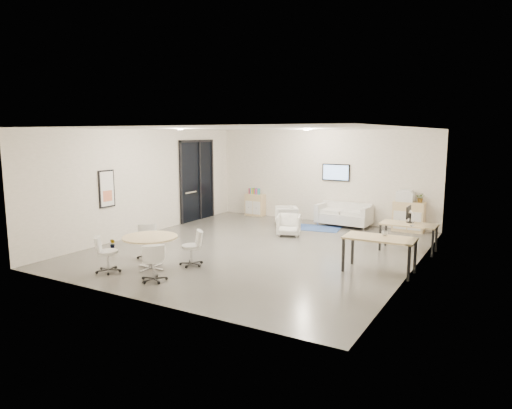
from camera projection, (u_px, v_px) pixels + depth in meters
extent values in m
cube|color=#514E4A|center=(259.00, 263.00, 12.38)|extent=(8.00, 9.00, 0.80)
cube|color=white|center=(259.00, 113.00, 11.76)|extent=(8.00, 9.00, 0.80)
cube|color=beige|center=(327.00, 175.00, 16.27)|extent=(8.00, 0.80, 3.20)
cube|color=beige|center=(120.00, 219.00, 7.87)|extent=(8.00, 0.80, 3.20)
cube|color=beige|center=(137.00, 181.00, 14.24)|extent=(0.80, 9.00, 3.20)
cube|color=beige|center=(435.00, 202.00, 9.91)|extent=(0.80, 9.00, 3.20)
cube|color=black|center=(197.00, 180.00, 16.19)|extent=(0.02, 1.90, 2.85)
cube|color=black|center=(197.00, 141.00, 15.97)|extent=(0.06, 1.90, 0.08)
cube|color=black|center=(181.00, 183.00, 15.40)|extent=(0.06, 0.08, 2.85)
cube|color=black|center=(212.00, 178.00, 16.96)|extent=(0.06, 0.08, 2.85)
cube|color=black|center=(200.00, 180.00, 16.31)|extent=(0.06, 0.07, 2.85)
cube|color=#B2B2B7|center=(191.00, 192.00, 15.83)|extent=(0.04, 0.60, 0.05)
cube|color=black|center=(107.00, 189.00, 12.67)|extent=(0.04, 0.54, 1.04)
cube|color=white|center=(107.00, 189.00, 12.65)|extent=(0.01, 0.46, 0.96)
cube|color=#D87753|center=(108.00, 196.00, 12.68)|extent=(0.01, 0.32, 0.30)
cube|color=black|center=(336.00, 172.00, 15.63)|extent=(0.98, 0.05, 0.58)
cube|color=#84AAE4|center=(336.00, 173.00, 15.61)|extent=(0.90, 0.01, 0.50)
cylinder|color=#FFEAC6|center=(180.00, 129.00, 11.86)|extent=(0.14, 0.14, 0.03)
cylinder|color=#FFEAC6|center=(310.00, 129.00, 11.67)|extent=(0.14, 0.14, 0.03)
cylinder|color=#FFEAC6|center=(306.00, 130.00, 14.40)|extent=(0.14, 0.14, 0.03)
cube|color=#D4B280|center=(255.00, 205.00, 17.21)|extent=(0.72, 0.36, 0.82)
cube|color=silver|center=(249.00, 207.00, 17.14)|extent=(0.30, 0.02, 0.49)
cube|color=silver|center=(257.00, 208.00, 16.98)|extent=(0.30, 0.02, 0.49)
cube|color=#D4B280|center=(409.00, 217.00, 14.39)|extent=(0.95, 0.45, 0.95)
cube|color=silver|center=(400.00, 220.00, 14.32)|extent=(0.40, 0.02, 0.57)
cube|color=silver|center=(414.00, 221.00, 14.10)|extent=(0.40, 0.02, 0.57)
cube|color=red|center=(250.00, 191.00, 17.24)|extent=(0.04, 0.14, 0.22)
cube|color=#337FCC|center=(251.00, 191.00, 17.22)|extent=(0.04, 0.14, 0.22)
cube|color=gold|center=(252.00, 191.00, 17.19)|extent=(0.04, 0.14, 0.22)
cube|color=#4CB24C|center=(254.00, 191.00, 17.16)|extent=(0.04, 0.14, 0.22)
cube|color=#CC6619|center=(255.00, 191.00, 17.13)|extent=(0.04, 0.14, 0.22)
cube|color=purple|center=(256.00, 191.00, 17.11)|extent=(0.04, 0.14, 0.22)
cube|color=#E54C7F|center=(257.00, 191.00, 17.08)|extent=(0.04, 0.14, 0.22)
cube|color=teal|center=(259.00, 191.00, 17.05)|extent=(0.04, 0.14, 0.22)
cube|color=white|center=(406.00, 197.00, 14.36)|extent=(0.52, 0.44, 0.30)
cube|color=white|center=(406.00, 191.00, 14.33)|extent=(0.39, 0.33, 0.06)
cube|color=silver|center=(344.00, 218.00, 15.23)|extent=(1.80, 0.98, 0.33)
cube|color=silver|center=(347.00, 207.00, 15.47)|extent=(1.76, 0.30, 0.33)
cube|color=silver|center=(321.00, 211.00, 15.60)|extent=(0.20, 0.88, 0.65)
cube|color=silver|center=(367.00, 215.00, 14.81)|extent=(0.20, 0.88, 0.65)
cube|color=#2A4A83|center=(316.00, 228.00, 14.94)|extent=(1.68, 1.24, 0.01)
imported|color=silver|center=(286.00, 215.00, 15.24)|extent=(0.94, 0.95, 0.73)
imported|color=silver|center=(289.00, 224.00, 13.83)|extent=(0.86, 0.84, 0.70)
cube|color=#D4B280|center=(409.00, 224.00, 11.93)|extent=(1.42, 0.71, 0.04)
cube|color=black|center=(380.00, 238.00, 12.05)|extent=(0.05, 0.05, 0.70)
cube|color=black|center=(432.00, 243.00, 11.41)|extent=(0.05, 0.05, 0.70)
cube|color=black|center=(386.00, 233.00, 12.57)|extent=(0.05, 0.05, 0.70)
cube|color=black|center=(436.00, 239.00, 11.93)|extent=(0.05, 0.05, 0.70)
cube|color=#D4B280|center=(380.00, 238.00, 10.08)|extent=(1.55, 0.80, 0.04)
cube|color=black|center=(343.00, 255.00, 10.21)|extent=(0.05, 0.05, 0.76)
cube|color=black|center=(409.00, 264.00, 9.51)|extent=(0.05, 0.05, 0.76)
cube|color=black|center=(353.00, 249.00, 10.77)|extent=(0.05, 0.05, 0.76)
cube|color=black|center=(415.00, 257.00, 10.07)|extent=(0.05, 0.05, 0.76)
cylinder|color=black|center=(410.00, 222.00, 12.06)|extent=(0.20, 0.20, 0.02)
cube|color=black|center=(410.00, 218.00, 12.04)|extent=(0.04, 0.03, 0.24)
cube|color=black|center=(409.00, 212.00, 12.04)|extent=(0.03, 0.50, 0.32)
cylinder|color=#D4B280|center=(150.00, 237.00, 10.36)|extent=(1.24, 1.24, 0.04)
cylinder|color=#B2B2B7|center=(151.00, 253.00, 10.42)|extent=(0.10, 0.10, 0.72)
cube|color=#B2B2B7|center=(151.00, 268.00, 10.47)|extent=(0.73, 0.06, 0.03)
cube|color=#B2B2B7|center=(151.00, 268.00, 10.47)|extent=(0.06, 0.73, 0.03)
imported|color=#3F7F3F|center=(421.00, 199.00, 14.12)|extent=(0.31, 0.33, 0.23)
imported|color=#3F7F3F|center=(113.00, 247.00, 12.21)|extent=(0.18, 0.30, 0.13)
imported|color=white|center=(385.00, 233.00, 10.21)|extent=(0.15, 0.12, 0.14)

